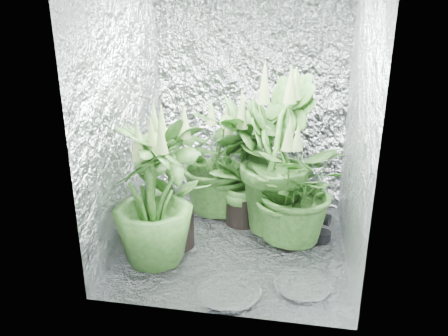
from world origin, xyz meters
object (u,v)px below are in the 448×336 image
at_px(plant_c, 275,156).
at_px(plant_d, 152,198).
at_px(plant_b, 243,165).
at_px(circulation_fan, 320,224).
at_px(plant_f, 171,185).
at_px(plant_e, 291,188).
at_px(plant_a, 220,161).

bearing_deg(plant_c, plant_d, -140.16).
relative_size(plant_b, circulation_fan, 3.49).
distance_m(plant_f, circulation_fan, 1.17).
relative_size(plant_b, plant_f, 1.02).
bearing_deg(plant_e, plant_a, 144.95).
bearing_deg(plant_f, plant_e, 11.38).
bearing_deg(circulation_fan, plant_a, 179.84).
bearing_deg(plant_c, plant_f, -151.72).
relative_size(plant_a, plant_d, 1.00).
distance_m(plant_d, circulation_fan, 1.31).
xyz_separation_m(plant_b, plant_d, (-0.51, -0.71, -0.02)).
distance_m(plant_a, plant_e, 0.73).
bearing_deg(plant_b, plant_c, -14.90).
distance_m(plant_b, plant_c, 0.28).
distance_m(plant_a, plant_c, 0.53).
distance_m(plant_a, plant_f, 0.64).
relative_size(plant_e, plant_f, 0.89).
height_order(plant_a, circulation_fan, plant_a).
height_order(plant_d, plant_f, plant_f).
bearing_deg(plant_f, circulation_fan, 14.31).
bearing_deg(plant_c, plant_b, 165.10).
bearing_deg(circulation_fan, plant_d, -134.38).
distance_m(plant_b, plant_e, 0.48).
xyz_separation_m(plant_a, circulation_fan, (0.83, -0.31, -0.35)).
bearing_deg(plant_c, plant_e, -58.28).
height_order(plant_b, plant_f, plant_b).
relative_size(plant_a, plant_f, 0.98).
bearing_deg(plant_b, plant_a, 146.90).
distance_m(plant_a, plant_b, 0.25).
xyz_separation_m(plant_b, plant_f, (-0.46, -0.45, -0.02)).
relative_size(plant_c, plant_e, 1.37).
height_order(plant_d, circulation_fan, plant_d).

